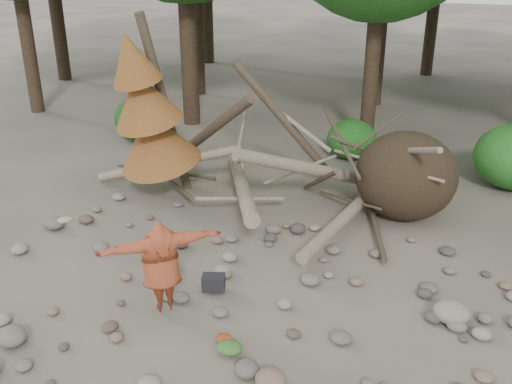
% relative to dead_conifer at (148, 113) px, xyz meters
% --- Properties ---
extents(ground, '(120.00, 120.00, 0.00)m').
position_rel_dead_conifer_xyz_m(ground, '(3.12, -3.37, -2.11)').
color(ground, '#514C44').
rests_on(ground, ground).
extents(deadfall_pile, '(8.55, 5.24, 3.30)m').
position_rel_dead_conifer_xyz_m(deadfall_pile, '(5.13, 0.87, -1.16)').
color(deadfall_pile, '#332619').
rests_on(deadfall_pile, ground).
extents(dead_conifer, '(2.06, 2.16, 4.35)m').
position_rel_dead_conifer_xyz_m(dead_conifer, '(0.00, 0.00, 0.00)').
color(dead_conifer, '#4C3F30').
rests_on(dead_conifer, ground).
extents(bush_left, '(1.80, 1.80, 1.44)m').
position_rel_dead_conifer_xyz_m(bush_left, '(-2.38, 3.83, -1.39)').
color(bush_left, '#194F15').
rests_on(bush_left, ground).
extents(bush_mid, '(1.40, 1.40, 1.12)m').
position_rel_dead_conifer_xyz_m(bush_mid, '(3.92, 4.43, -1.55)').
color(bush_mid, '#22651D').
rests_on(bush_mid, ground).
extents(frisbee_thrower, '(2.37, 1.71, 1.69)m').
position_rel_dead_conifer_xyz_m(frisbee_thrower, '(2.40, -4.05, -1.22)').
color(frisbee_thrower, brown).
rests_on(frisbee_thrower, ground).
extents(backpack, '(0.46, 0.37, 0.26)m').
position_rel_dead_conifer_xyz_m(backpack, '(2.94, -3.23, -1.98)').
color(backpack, black).
rests_on(backpack, ground).
extents(cloth_green, '(0.40, 0.33, 0.15)m').
position_rel_dead_conifer_xyz_m(cloth_green, '(3.82, -4.70, -2.04)').
color(cloth_green, '#376428').
rests_on(cloth_green, ground).
extents(cloth_orange, '(0.26, 0.22, 0.10)m').
position_rel_dead_conifer_xyz_m(cloth_orange, '(3.66, -4.49, -2.06)').
color(cloth_orange, '#9F391B').
rests_on(cloth_orange, ground).
extents(boulder_front_left, '(0.48, 0.43, 0.29)m').
position_rel_dead_conifer_xyz_m(boulder_front_left, '(0.61, -5.57, -1.97)').
color(boulder_front_left, '#6B6459').
rests_on(boulder_front_left, ground).
extents(boulder_front_right, '(0.44, 0.40, 0.26)m').
position_rel_dead_conifer_xyz_m(boulder_front_right, '(4.60, -5.15, -1.98)').
color(boulder_front_right, '#7F614F').
rests_on(boulder_front_right, ground).
extents(boulder_mid_right, '(0.59, 0.53, 0.36)m').
position_rel_dead_conifer_xyz_m(boulder_mid_right, '(6.89, -2.76, -1.93)').
color(boulder_mid_right, gray).
rests_on(boulder_mid_right, ground).
extents(boulder_mid_left, '(0.47, 0.43, 0.28)m').
position_rel_dead_conifer_xyz_m(boulder_mid_left, '(-1.26, -2.12, -1.97)').
color(boulder_mid_left, '#635C53').
rests_on(boulder_mid_left, ground).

